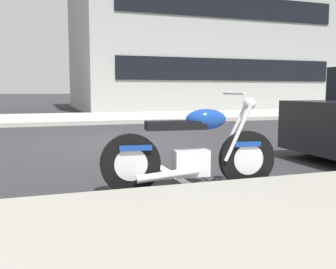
{
  "coord_description": "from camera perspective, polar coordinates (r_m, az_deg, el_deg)",
  "views": [
    {
      "loc": [
        -1.73,
        -8.4,
        1.15
      ],
      "look_at": [
        -0.25,
        -4.06,
        0.62
      ],
      "focal_mm": 41.25,
      "sensor_mm": 36.0,
      "label": 1
    }
  ],
  "objects": [
    {
      "name": "ground_plane",
      "position": [
        8.66,
        -7.11,
        -1.13
      ],
      "size": [
        260.0,
        260.0,
        0.0
      ],
      "primitive_type": "plane",
      "color": "#28282B"
    },
    {
      "name": "sidewalk_far_curb",
      "position": [
        20.65,
        22.95,
        3.03
      ],
      "size": [
        120.0,
        5.0,
        0.14
      ],
      "primitive_type": "cube",
      "color": "#ADA89E",
      "rests_on": "ground"
    },
    {
      "name": "parking_stall_stripe",
      "position": [
        4.98,
        2.07,
        -6.75
      ],
      "size": [
        0.12,
        2.2,
        0.01
      ],
      "primitive_type": "cube",
      "color": "silver",
      "rests_on": "ground"
    },
    {
      "name": "parked_motorcycle",
      "position": [
        4.45,
        3.62,
        -2.63
      ],
      "size": [
        2.07,
        0.62,
        1.13
      ],
      "rotation": [
        0.0,
        0.0,
        -0.1
      ],
      "color": "black",
      "rests_on": "ground"
    },
    {
      "name": "townhouse_near_left",
      "position": [
        25.44,
        3.15,
        15.18
      ],
      "size": [
        14.06,
        11.38,
        9.95
      ],
      "color": "#939993",
      "rests_on": "ground"
    }
  ]
}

